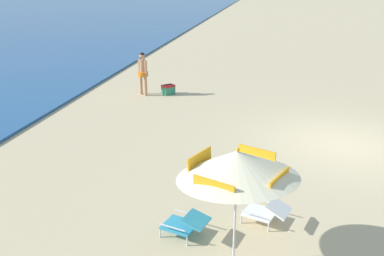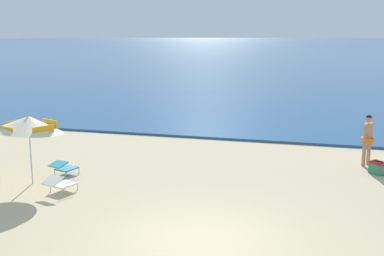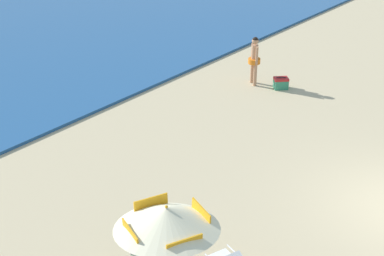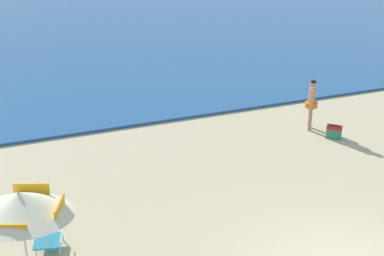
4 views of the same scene
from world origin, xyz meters
The scene contains 4 objects.
beach_umbrella_striped_main centered at (-5.82, 2.57, 1.82)m, with size 2.85×2.85×2.15m.
lounge_chair_under_umbrella centered at (-5.33, 3.53, 0.28)m, with size 0.74×0.96×0.49m.
person_standing_near_shore centered at (3.99, 7.34, 1.01)m, with size 0.43×0.44×1.75m.
cooler_box centered at (4.28, 6.37, 0.20)m, with size 0.60×0.59×0.43m.
Camera 3 is at (-12.26, -3.44, 8.23)m, focal length 54.95 mm.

